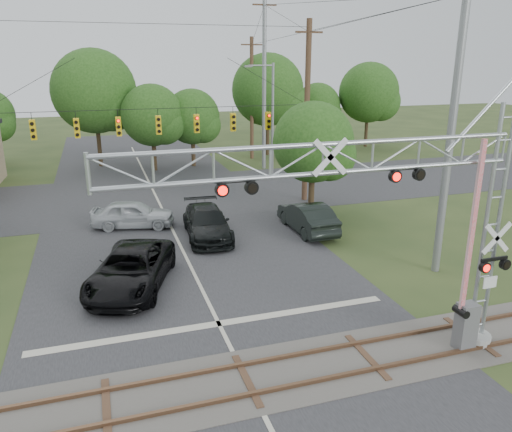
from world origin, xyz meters
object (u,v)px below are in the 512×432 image
object	(u,v)px
traffic_signal_span	(173,120)
pickup_black	(131,269)
crossing_gantry	(395,213)
car_dark	(207,223)
streetlight	(271,115)
sedan_silver	(133,214)

from	to	relation	value
traffic_signal_span	pickup_black	bearing A→B (deg)	-108.99
crossing_gantry	pickup_black	bearing A→B (deg)	131.53
crossing_gantry	traffic_signal_span	size ratio (longest dim) A/B	0.64
pickup_black	car_dark	world-z (taller)	pickup_black
crossing_gantry	streetlight	world-z (taller)	streetlight
crossing_gantry	pickup_black	world-z (taller)	crossing_gantry
crossing_gantry	car_dark	size ratio (longest dim) A/B	2.26
car_dark	streetlight	xyz separation A→B (m)	(7.87, 12.27, 4.16)
streetlight	traffic_signal_span	bearing A→B (deg)	-140.98
pickup_black	streetlight	distance (m)	21.66
streetlight	crossing_gantry	bearing A→B (deg)	-101.54
sedan_silver	crossing_gantry	bearing A→B (deg)	-145.04
car_dark	streetlight	size ratio (longest dim) A/B	0.62
crossing_gantry	streetlight	xyz separation A→B (m)	(5.17, 25.34, 0.02)
traffic_signal_span	car_dark	bearing A→B (deg)	-82.03
car_dark	sedan_silver	distance (m)	4.64
traffic_signal_span	pickup_black	distance (m)	12.05
crossing_gantry	streetlight	bearing A→B (deg)	78.46
crossing_gantry	sedan_silver	distance (m)	17.66
pickup_black	sedan_silver	bearing A→B (deg)	104.79
crossing_gantry	car_dark	xyz separation A→B (m)	(-2.70, 13.07, -4.14)
crossing_gantry	pickup_black	xyz separation A→B (m)	(-7.03, 7.93, -4.11)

